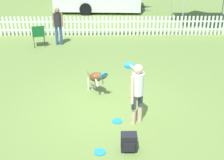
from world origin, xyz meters
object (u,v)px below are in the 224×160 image
handler_person (137,87)px  spectator_standing (58,23)px  frisbee_near_handler (117,121)px  folding_chair_blue_left (38,34)px  leaping_dog (96,77)px  frisbee_near_dog (100,152)px  backpack_on_grass (129,142)px

handler_person → spectator_standing: handler_person is taller
frisbee_near_handler → folding_chair_blue_left: folding_chair_blue_left is taller
leaping_dog → frisbee_near_dog: 2.79m
leaping_dog → frisbee_near_handler: bearing=76.7°
frisbee_near_handler → frisbee_near_dog: bearing=-108.7°
frisbee_near_dog → folding_chair_blue_left: size_ratio=0.28×
backpack_on_grass → frisbee_near_dog: bearing=-172.2°
frisbee_near_dog → spectator_standing: spectator_standing is taller
frisbee_near_handler → frisbee_near_dog: 1.28m
frisbee_near_handler → backpack_on_grass: 1.16m
frisbee_near_handler → frisbee_near_dog: same height
frisbee_near_handler → spectator_standing: bearing=110.9°
handler_person → frisbee_near_dog: handler_person is taller
leaping_dog → backpack_on_grass: bearing=73.0°
handler_person → frisbee_near_handler: 1.08m
folding_chair_blue_left → handler_person: bearing=108.0°
leaping_dog → backpack_on_grass: 2.78m
spectator_standing → backpack_on_grass: bearing=108.8°
frisbee_near_handler → leaping_dog: bearing=110.1°
spectator_standing → handler_person: bearing=114.1°
handler_person → backpack_on_grass: handler_person is taller
leaping_dog → frisbee_near_handler: size_ratio=3.85×
leaping_dog → folding_chair_blue_left: 4.84m
frisbee_near_handler → folding_chair_blue_left: 6.47m
leaping_dog → backpack_on_grass: (0.78, -2.65, -0.32)m
frisbee_near_handler → spectator_standing: spectator_standing is taller
leaping_dog → frisbee_near_handler: (0.56, -1.53, -0.51)m
frisbee_near_handler → spectator_standing: size_ratio=0.16×
handler_person → leaping_dog: (-1.02, 1.53, -0.46)m
handler_person → frisbee_near_handler: bearing=146.4°
frisbee_near_handler → backpack_on_grass: (0.22, -1.13, 0.19)m
frisbee_near_handler → folding_chair_blue_left: (-3.05, 5.68, 0.54)m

